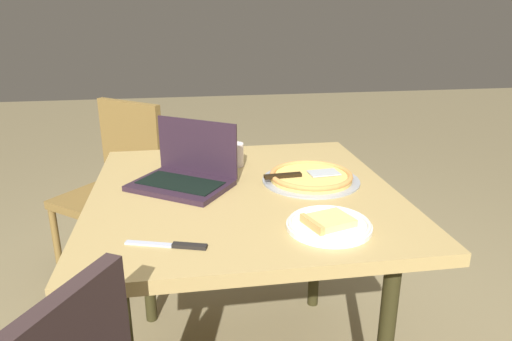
% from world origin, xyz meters
% --- Properties ---
extents(dining_table, '(1.01, 1.04, 0.75)m').
position_xyz_m(dining_table, '(0.00, 0.00, 0.68)').
color(dining_table, tan).
rests_on(dining_table, ground_plane).
extents(laptop, '(0.39, 0.36, 0.21)m').
position_xyz_m(laptop, '(0.19, -0.08, 0.80)').
color(laptop, '#2A1C29').
rests_on(laptop, dining_table).
extents(pizza_plate, '(0.24, 0.24, 0.04)m').
position_xyz_m(pizza_plate, '(-0.19, 0.33, 0.77)').
color(pizza_plate, white).
rests_on(pizza_plate, dining_table).
extents(pizza_tray, '(0.34, 0.34, 0.04)m').
position_xyz_m(pizza_tray, '(-0.24, -0.04, 0.77)').
color(pizza_tray, '#92989E').
rests_on(pizza_tray, dining_table).
extents(table_knife, '(0.21, 0.08, 0.01)m').
position_xyz_m(table_knife, '(0.23, 0.37, 0.76)').
color(table_knife, '#B3B9CB').
rests_on(table_knife, dining_table).
extents(drink_cup, '(0.07, 0.07, 0.09)m').
position_xyz_m(drink_cup, '(0.00, -0.25, 0.80)').
color(drink_cup, silver).
rests_on(drink_cup, dining_table).
extents(chair_far, '(0.58, 0.58, 0.90)m').
position_xyz_m(chair_far, '(0.52, -0.80, 0.51)').
color(chair_far, brown).
rests_on(chair_far, ground_plane).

